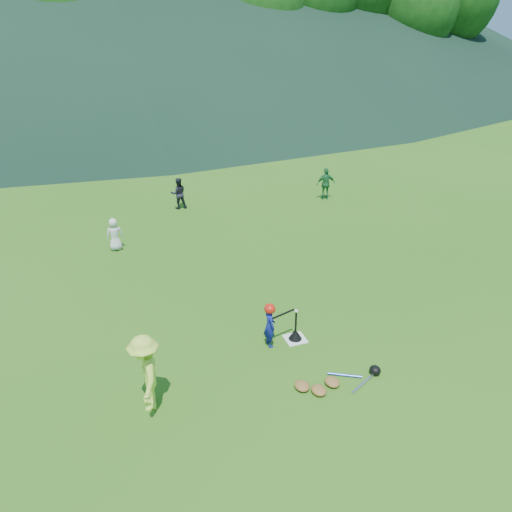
% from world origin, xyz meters
% --- Properties ---
extents(ground, '(120.00, 120.00, 0.00)m').
position_xyz_m(ground, '(0.00, 0.00, 0.00)').
color(ground, '#285914').
rests_on(ground, ground).
extents(home_plate, '(0.45, 0.45, 0.02)m').
position_xyz_m(home_plate, '(0.00, 0.00, 0.01)').
color(home_plate, silver).
rests_on(home_plate, ground).
extents(baseball, '(0.08, 0.08, 0.08)m').
position_xyz_m(baseball, '(0.00, 0.00, 0.74)').
color(baseball, white).
rests_on(baseball, batting_tee).
extents(batter_child, '(0.25, 0.37, 1.00)m').
position_xyz_m(batter_child, '(-0.61, 0.02, 0.50)').
color(batter_child, navy).
rests_on(batter_child, ground).
extents(adult_coach, '(0.68, 1.05, 1.53)m').
position_xyz_m(adult_coach, '(-3.37, -0.96, 0.76)').
color(adult_coach, '#B8DE41').
rests_on(adult_coach, ground).
extents(fielder_a, '(0.51, 0.34, 1.01)m').
position_xyz_m(fielder_a, '(-3.20, 6.10, 0.50)').
color(fielder_a, silver).
rests_on(fielder_a, ground).
extents(fielder_b, '(0.58, 0.46, 1.15)m').
position_xyz_m(fielder_b, '(-0.63, 8.91, 0.57)').
color(fielder_b, black).
rests_on(fielder_b, ground).
extents(fielder_c, '(0.76, 0.41, 1.22)m').
position_xyz_m(fielder_c, '(4.85, 7.93, 0.61)').
color(fielder_c, '#206B35').
rests_on(fielder_c, ground).
extents(batting_tee, '(0.30, 0.30, 0.68)m').
position_xyz_m(batting_tee, '(0.00, 0.00, 0.13)').
color(batting_tee, black).
rests_on(batting_tee, home_plate).
extents(batter_gear, '(0.73, 0.26, 0.36)m').
position_xyz_m(batter_gear, '(-0.58, 0.02, 0.90)').
color(batter_gear, red).
rests_on(batter_gear, ground).
extents(equipment_pile, '(1.80, 0.73, 0.19)m').
position_xyz_m(equipment_pile, '(0.06, -1.62, 0.07)').
color(equipment_pile, olive).
rests_on(equipment_pile, ground).
extents(outfield_fence, '(70.07, 0.08, 1.33)m').
position_xyz_m(outfield_fence, '(0.00, 28.00, 0.70)').
color(outfield_fence, gray).
rests_on(outfield_fence, ground).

